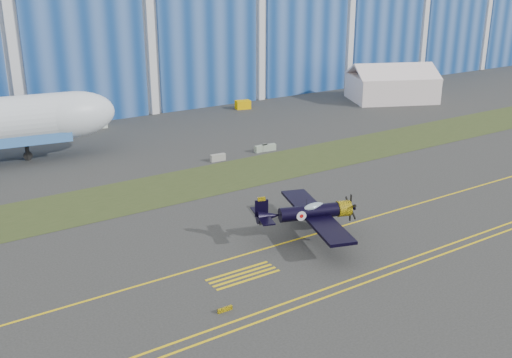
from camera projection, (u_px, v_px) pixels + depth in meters
ground at (344, 201)px, 64.56m from camera, size 260.00×260.00×0.00m
grass_median at (271, 167)px, 75.59m from camera, size 260.00×10.00×0.02m
hangar at (103, 16)px, 116.22m from camera, size 220.00×45.70×30.00m
taxiway_centreline at (377, 216)px, 60.61m from camera, size 200.00×0.20×0.02m
edge_line_near at (453, 251)px, 53.12m from camera, size 80.00×0.20×0.02m
edge_line_far at (444, 246)px, 53.90m from camera, size 80.00×0.20×0.02m
hold_short_ladder at (243, 275)px, 48.85m from camera, size 6.00×2.40×0.02m
guard_board_left at (225, 309)px, 43.65m from camera, size 1.20×0.15×0.35m
warbird at (310, 212)px, 55.11m from camera, size 14.32×15.79×3.89m
tent at (392, 82)px, 112.88m from camera, size 18.50×16.40×7.10m
shipping_container at (87, 120)px, 93.86m from camera, size 6.45×3.92×2.61m
tug at (243, 105)px, 106.79m from camera, size 2.89×2.16×1.51m
barrier_a at (218, 158)px, 77.84m from camera, size 2.04×0.76×0.90m
barrier_b at (261, 148)px, 81.79m from camera, size 2.03×0.70×0.90m
barrier_c at (269, 147)px, 82.23m from camera, size 2.06×0.84×0.90m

